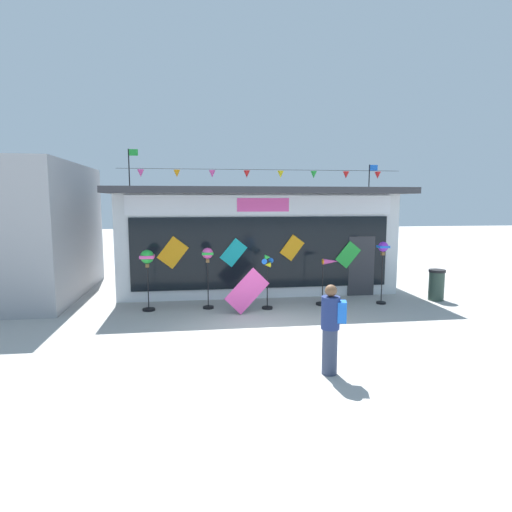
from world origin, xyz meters
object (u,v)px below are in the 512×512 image
(trash_bin, at_px, (436,285))
(display_kite_on_ground, at_px, (247,291))
(wind_spinner_center_right, at_px, (327,277))
(kite_shop_building, at_px, (254,238))
(wind_spinner_left, at_px, (208,261))
(wind_spinner_center_left, at_px, (268,274))
(person_near_camera, at_px, (331,327))
(wind_spinner_far_left, at_px, (147,262))
(wind_spinner_right, at_px, (383,255))

(trash_bin, bearing_deg, display_kite_on_ground, -172.57)
(wind_spinner_center_right, bearing_deg, kite_shop_building, 120.00)
(wind_spinner_left, distance_m, wind_spinner_center_left, 1.80)
(display_kite_on_ground, bearing_deg, person_near_camera, -77.09)
(person_near_camera, bearing_deg, wind_spinner_far_left, -127.97)
(kite_shop_building, relative_size, person_near_camera, 5.77)
(wind_spinner_center_left, bearing_deg, kite_shop_building, 88.62)
(wind_spinner_center_right, height_order, wind_spinner_right, wind_spinner_right)
(kite_shop_building, relative_size, display_kite_on_ground, 8.10)
(wind_spinner_right, distance_m, person_near_camera, 6.02)
(wind_spinner_center_left, height_order, wind_spinner_center_right, wind_spinner_center_left)
(wind_spinner_center_right, height_order, person_near_camera, person_near_camera)
(wind_spinner_far_left, height_order, display_kite_on_ground, wind_spinner_far_left)
(wind_spinner_left, distance_m, display_kite_on_ground, 1.52)
(wind_spinner_left, height_order, wind_spinner_center_right, wind_spinner_left)
(wind_spinner_far_left, xyz_separation_m, wind_spinner_right, (7.07, -0.16, 0.11))
(trash_bin, distance_m, display_kite_on_ground, 6.28)
(wind_spinner_center_left, relative_size, person_near_camera, 0.97)
(kite_shop_building, distance_m, wind_spinner_center_left, 3.51)
(wind_spinner_center_left, distance_m, trash_bin, 5.61)
(wind_spinner_center_right, distance_m, display_kite_on_ground, 2.67)
(kite_shop_building, xyz_separation_m, wind_spinner_center_right, (1.82, -3.15, -0.96))
(wind_spinner_center_left, distance_m, wind_spinner_right, 3.65)
(wind_spinner_center_right, distance_m, person_near_camera, 5.36)
(wind_spinner_center_right, bearing_deg, wind_spinner_right, -3.89)
(kite_shop_building, bearing_deg, person_near_camera, -88.12)
(kite_shop_building, distance_m, display_kite_on_ground, 4.10)
(kite_shop_building, height_order, wind_spinner_center_right, kite_shop_building)
(wind_spinner_right, relative_size, trash_bin, 1.95)
(wind_spinner_left, relative_size, wind_spinner_right, 0.94)
(wind_spinner_left, distance_m, wind_spinner_right, 5.34)
(kite_shop_building, relative_size, trash_bin, 9.76)
(kite_shop_building, bearing_deg, display_kite_on_ground, -100.89)
(kite_shop_building, height_order, person_near_camera, kite_shop_building)
(wind_spinner_right, bearing_deg, wind_spinner_center_right, 176.11)
(kite_shop_building, xyz_separation_m, trash_bin, (5.49, -3.05, -1.33))
(trash_bin, xyz_separation_m, display_kite_on_ground, (-6.23, -0.81, 0.15))
(wind_spinner_right, xyz_separation_m, person_near_camera, (-3.26, -5.02, -0.65))
(person_near_camera, distance_m, display_kite_on_ground, 4.55)
(wind_spinner_left, bearing_deg, wind_spinner_far_left, -179.51)
(wind_spinner_right, height_order, trash_bin, wind_spinner_right)
(person_near_camera, xyz_separation_m, trash_bin, (5.21, 5.24, -0.38))
(wind_spinner_center_left, distance_m, person_near_camera, 4.88)
(wind_spinner_left, relative_size, trash_bin, 1.83)
(wind_spinner_left, height_order, person_near_camera, wind_spinner_left)
(person_near_camera, distance_m, trash_bin, 7.40)
(wind_spinner_left, xyz_separation_m, wind_spinner_center_right, (3.63, -0.06, -0.55))
(wind_spinner_far_left, distance_m, wind_spinner_right, 7.07)
(wind_spinner_right, bearing_deg, person_near_camera, -122.97)
(trash_bin, bearing_deg, wind_spinner_far_left, -179.61)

